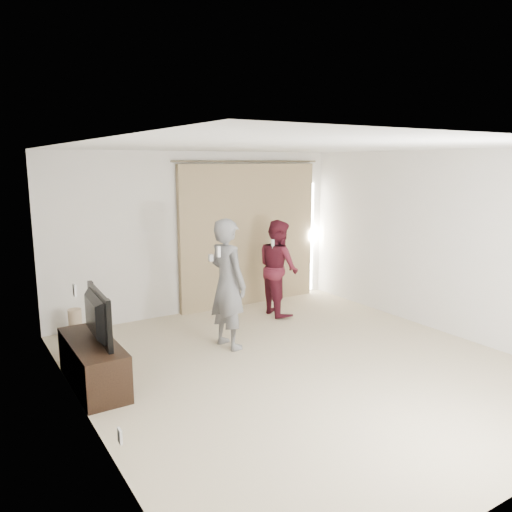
# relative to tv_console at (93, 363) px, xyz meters

# --- Properties ---
(floor) EXTENTS (5.50, 5.50, 0.00)m
(floor) POSITION_rel_tv_console_xyz_m (2.27, -0.80, -0.26)
(floor) COLOR beige
(floor) RESTS_ON ground
(wall_back) EXTENTS (5.00, 0.04, 2.60)m
(wall_back) POSITION_rel_tv_console_xyz_m (2.27, 1.95, 1.04)
(wall_back) COLOR silver
(wall_back) RESTS_ON ground
(wall_left) EXTENTS (0.04, 5.50, 2.60)m
(wall_left) POSITION_rel_tv_console_xyz_m (-0.23, -0.80, 1.04)
(wall_left) COLOR silver
(wall_left) RESTS_ON ground
(ceiling) EXTENTS (5.00, 5.50, 0.01)m
(ceiling) POSITION_rel_tv_console_xyz_m (2.27, -0.80, 2.34)
(ceiling) COLOR silver
(ceiling) RESTS_ON wall_back
(curtain) EXTENTS (2.80, 0.11, 2.46)m
(curtain) POSITION_rel_tv_console_xyz_m (3.18, 1.88, 0.95)
(curtain) COLOR tan
(curtain) RESTS_ON ground
(tv_console) EXTENTS (0.46, 1.33, 0.51)m
(tv_console) POSITION_rel_tv_console_xyz_m (0.00, 0.00, 0.00)
(tv_console) COLOR black
(tv_console) RESTS_ON ground
(tv) EXTENTS (0.18, 0.98, 0.56)m
(tv) POSITION_rel_tv_console_xyz_m (0.00, 0.00, 0.54)
(tv) COLOR black
(tv) RESTS_ON tv_console
(scratching_post) EXTENTS (0.33, 0.33, 0.43)m
(scratching_post) POSITION_rel_tv_console_xyz_m (0.17, 1.60, -0.08)
(scratching_post) COLOR tan
(scratching_post) RESTS_ON ground
(person_man) EXTENTS (0.51, 0.69, 1.72)m
(person_man) POSITION_rel_tv_console_xyz_m (1.83, 0.25, 0.61)
(person_man) COLOR slate
(person_man) RESTS_ON ground
(person_woman) EXTENTS (0.66, 0.80, 1.54)m
(person_woman) POSITION_rel_tv_console_xyz_m (3.23, 1.10, 0.51)
(person_woman) COLOR #541623
(person_woman) RESTS_ON ground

